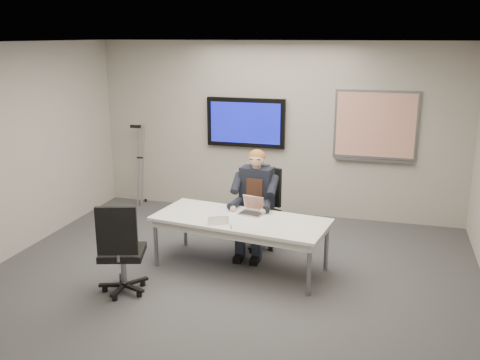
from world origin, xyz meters
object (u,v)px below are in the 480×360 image
(office_chair_far, at_px, (259,222))
(seated_person, at_px, (253,213))
(office_chair_near, at_px, (122,265))
(laptop, at_px, (252,209))
(conference_table, at_px, (240,224))

(office_chair_far, distance_m, seated_person, 0.34)
(office_chair_near, bearing_deg, laptop, -150.32)
(office_chair_far, height_order, seated_person, seated_person)
(office_chair_near, bearing_deg, conference_table, -153.90)
(office_chair_far, xyz_separation_m, office_chair_near, (-1.15, -1.83, -0.00))
(seated_person, bearing_deg, laptop, -71.07)
(conference_table, relative_size, office_chair_near, 2.06)
(seated_person, bearing_deg, office_chair_far, 92.64)
(office_chair_far, relative_size, office_chair_near, 1.01)
(office_chair_far, bearing_deg, laptop, -62.92)
(office_chair_far, bearing_deg, seated_person, -71.55)
(conference_table, bearing_deg, seated_person, 94.44)
(conference_table, xyz_separation_m, office_chair_near, (-1.10, -1.04, -0.25))
(conference_table, height_order, laptop, laptop)
(office_chair_near, bearing_deg, seated_person, -143.12)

